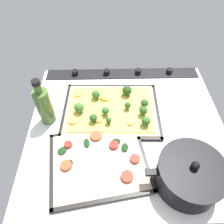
{
  "coord_description": "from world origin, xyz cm",
  "views": [
    {
      "loc": [
        6.88,
        47.8,
        65.07
      ],
      "look_at": [
        5.62,
        -1.85,
        6.32
      ],
      "focal_mm": 34.02,
      "sensor_mm": 36.0,
      "label": 1
    }
  ],
  "objects": [
    {
      "name": "baking_tray_back",
      "position": [
        10.48,
        14.89,
        0.37
      ],
      "size": [
        35.65,
        31.42,
        1.3
      ],
      "color": "black",
      "rests_on": "ground_plane"
    },
    {
      "name": "oil_bottle",
      "position": [
        30.15,
        -4.03,
        8.13
      ],
      "size": [
        5.62,
        5.62,
        19.95
      ],
      "color": "#476B2D",
      "rests_on": "ground_plane"
    },
    {
      "name": "ground_plane",
      "position": [
        0.0,
        0.0,
        -1.5
      ],
      "size": [
        73.87,
        68.12,
        3.0
      ],
      "primitive_type": "cube",
      "color": "white"
    },
    {
      "name": "cooking_pot",
      "position": [
        -16.81,
        21.97,
        4.89
      ],
      "size": [
        26.86,
        20.05,
        12.09
      ],
      "color": "black",
      "rests_on": "ground_plane"
    },
    {
      "name": "baking_tray_front",
      "position": [
        5.87,
        -7.71,
        0.36
      ],
      "size": [
        39.01,
        29.78,
        1.3
      ],
      "color": "black",
      "rests_on": "ground_plane"
    },
    {
      "name": "stove_control_panel",
      "position": [
        -0.0,
        -30.56,
        0.56
      ],
      "size": [
        70.91,
        7.0,
        2.6
      ],
      "color": "black",
      "rests_on": "ground_plane"
    },
    {
      "name": "broccoli_pizza",
      "position": [
        5.64,
        -7.54,
        1.85
      ],
      "size": [
        36.53,
        27.3,
        5.78
      ],
      "color": "#D3B77F",
      "rests_on": "baking_tray_front"
    },
    {
      "name": "veggie_pizza_back",
      "position": [
        10.42,
        14.53,
        1.07
      ],
      "size": [
        32.91,
        28.68,
        1.9
      ],
      "color": "tan",
      "rests_on": "baking_tray_back"
    }
  ]
}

